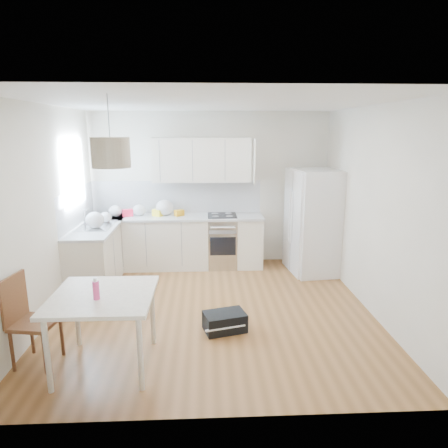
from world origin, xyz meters
name	(u,v)px	position (x,y,z in m)	size (l,w,h in m)	color
floor	(213,309)	(0.00, 0.00, 0.00)	(4.20, 4.20, 0.00)	brown
ceiling	(212,103)	(0.00, 0.00, 2.70)	(4.20, 4.20, 0.00)	white
wall_back	(210,189)	(0.00, 2.10, 1.35)	(4.20, 4.20, 0.00)	beige
wall_left	(46,214)	(-2.10, 0.00, 1.35)	(4.20, 4.20, 0.00)	beige
wall_right	(373,211)	(2.10, 0.00, 1.35)	(4.20, 4.20, 0.00)	beige
window_glassblock	(73,173)	(-2.09, 1.15, 1.75)	(0.02, 1.00, 1.00)	#BFE0F9
cabinets_back	(177,243)	(-0.60, 1.80, 0.44)	(3.00, 0.60, 0.88)	silver
cabinets_left	(100,254)	(-1.80, 1.20, 0.44)	(0.60, 1.80, 0.88)	silver
counter_back	(176,217)	(-0.60, 1.80, 0.90)	(3.02, 0.64, 0.04)	silver
counter_left	(98,226)	(-1.80, 1.20, 0.90)	(0.64, 1.82, 0.04)	silver
backsplash_back	(177,197)	(-0.60, 2.09, 1.21)	(3.00, 0.01, 0.58)	silver
backsplash_left	(77,207)	(-2.09, 1.20, 1.21)	(0.01, 1.80, 0.58)	silver
upper_cabinets	(201,160)	(-0.15, 1.94, 1.88)	(1.70, 0.32, 0.75)	silver
range_oven	(222,242)	(0.20, 1.80, 0.44)	(0.50, 0.61, 0.88)	#B3B6B8
sink	(97,226)	(-1.80, 1.15, 0.92)	(0.50, 0.80, 0.16)	#B3B6B8
refrigerator	(314,222)	(1.74, 1.44, 0.88)	(0.84, 0.88, 1.75)	white
dining_table	(103,302)	(-1.12, -1.26, 0.70)	(1.01, 1.01, 0.79)	beige
dining_chair	(35,321)	(-1.85, -1.19, 0.48)	(0.40, 0.40, 0.96)	#4A2516
drink_bottle	(96,289)	(-1.15, -1.38, 0.90)	(0.06, 0.06, 0.22)	#D63B79
gym_bag	(225,322)	(0.13, -0.58, 0.11)	(0.49, 0.32, 0.23)	black
pendant_lamp	(111,152)	(-0.96, -1.25, 2.18)	(0.36, 0.36, 0.28)	#B3A78A
grocery_bag_a	(115,211)	(-1.64, 1.80, 1.02)	(0.22, 0.19, 0.20)	silver
grocery_bag_b	(139,210)	(-1.24, 1.86, 1.02)	(0.22, 0.19, 0.20)	silver
grocery_bag_c	(165,208)	(-0.80, 1.86, 1.06)	(0.31, 0.26, 0.28)	silver
grocery_bag_d	(106,217)	(-1.70, 1.36, 1.00)	(0.19, 0.16, 0.17)	silver
grocery_bag_e	(95,220)	(-1.77, 0.98, 1.05)	(0.28, 0.24, 0.25)	silver
snack_orange	(179,213)	(-0.55, 1.82, 0.97)	(0.15, 0.10, 0.11)	orange
snack_yellow	(158,213)	(-0.92, 1.81, 0.98)	(0.17, 0.11, 0.12)	yellow
snack_red	(128,213)	(-1.44, 1.83, 0.98)	(0.18, 0.11, 0.12)	red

